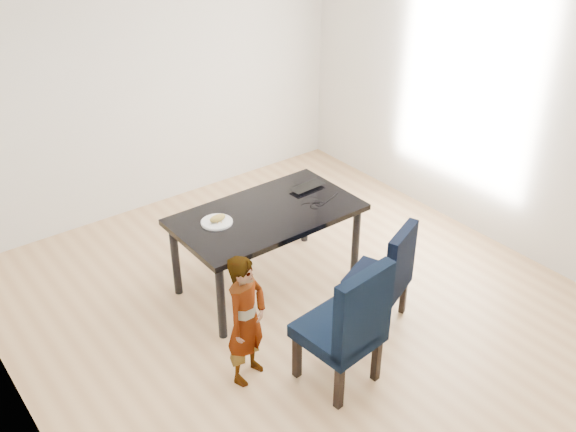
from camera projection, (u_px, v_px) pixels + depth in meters
floor at (302, 311)px, 5.53m from camera, size 4.50×5.00×0.01m
wall_back at (152, 84)px, 6.57m from camera, size 4.50×0.01×2.70m
wall_right at (491, 105)px, 6.03m from camera, size 0.01×5.00×2.70m
dining_table at (267, 249)px, 5.69m from camera, size 1.60×0.90×0.75m
chair_left at (338, 322)px, 4.58m from camera, size 0.56×0.58×1.06m
chair_right at (378, 272)px, 5.24m from camera, size 0.57×0.58×0.91m
child at (246, 320)px, 4.60m from camera, size 0.45×0.38×1.06m
plate at (217, 222)px, 5.34m from camera, size 0.33×0.33×0.01m
sandwich at (217, 218)px, 5.32m from camera, size 0.16×0.10×0.06m
laptop at (304, 185)px, 5.89m from camera, size 0.35×0.23×0.03m
cable_tangle at (318, 205)px, 5.60m from camera, size 0.15×0.15×0.01m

